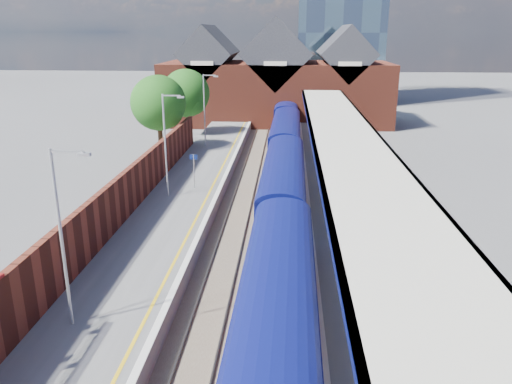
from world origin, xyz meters
TOP-DOWN VIEW (x-y plane):
  - ground at (0.00, 30.00)m, footprint 240.00×240.00m
  - ballast_bed at (0.00, 20.00)m, footprint 6.00×76.00m
  - rails at (0.00, 20.00)m, footprint 4.51×76.00m
  - left_platform at (-5.50, 20.00)m, footprint 5.00×76.00m
  - right_platform at (6.00, 20.00)m, footprint 6.00×76.00m
  - coping_left at (-3.15, 20.00)m, footprint 0.30×76.00m
  - coping_right at (3.15, 20.00)m, footprint 0.30×76.00m
  - yellow_line at (-3.75, 20.00)m, footprint 0.14×76.00m
  - train at (1.49, 30.92)m, footprint 3.00×65.93m
  - canopy at (5.48, 21.95)m, footprint 4.50×52.00m
  - lamp_post_b at (-6.36, 6.00)m, footprint 1.48×0.18m
  - lamp_post_c at (-6.36, 22.00)m, footprint 1.48×0.18m
  - lamp_post_d at (-6.36, 38.00)m, footprint 1.48×0.18m
  - platform_sign at (-5.00, 24.00)m, footprint 0.55×0.08m
  - brick_wall at (-8.10, 13.54)m, footprint 0.35×50.00m
  - station_building at (0.00, 58.00)m, footprint 30.00×12.12m
  - tree_near at (-10.35, 35.91)m, footprint 5.20×5.20m
  - tree_far at (-9.35, 43.91)m, footprint 5.20×5.20m
  - parked_car_dark at (7.01, 21.43)m, footprint 4.95×3.27m
  - parked_car_blue at (7.14, 14.39)m, footprint 4.90×2.49m

SIDE VIEW (x-z plane):
  - ground at x=0.00m, z-range 0.00..0.00m
  - ballast_bed at x=0.00m, z-range 0.00..0.06m
  - rails at x=0.00m, z-range 0.05..0.19m
  - left_platform at x=-5.50m, z-range 0.00..1.00m
  - right_platform at x=6.00m, z-range 0.00..1.00m
  - yellow_line at x=-3.75m, z-range 1.00..1.01m
  - coping_left at x=-3.15m, z-range 1.00..1.05m
  - coping_right at x=3.15m, z-range 1.00..1.05m
  - parked_car_blue at x=7.14m, z-range 1.00..2.33m
  - parked_car_dark at x=7.01m, z-range 1.00..2.33m
  - train at x=1.49m, z-range 0.40..3.85m
  - brick_wall at x=-8.10m, z-range 0.52..4.38m
  - platform_sign at x=-5.00m, z-range 1.44..3.94m
  - lamp_post_b at x=-6.36m, z-range 1.49..8.49m
  - lamp_post_c at x=-6.36m, z-range 1.49..8.49m
  - lamp_post_d at x=-6.36m, z-range 1.49..8.49m
  - canopy at x=5.48m, z-range 3.01..7.49m
  - tree_near at x=-10.35m, z-range 1.30..9.40m
  - tree_far at x=-9.35m, z-range 1.30..9.40m
  - station_building at x=0.00m, z-range -1.44..12.34m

